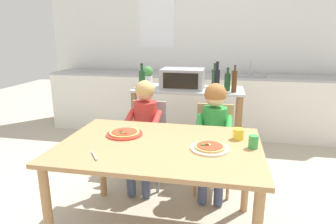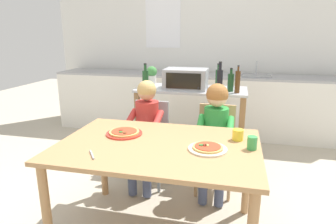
{
  "view_description": "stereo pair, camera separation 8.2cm",
  "coord_description": "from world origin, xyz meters",
  "px_view_note": "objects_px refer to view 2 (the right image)",
  "views": [
    {
      "loc": [
        0.43,
        -1.84,
        1.47
      ],
      "look_at": [
        0.0,
        0.3,
        0.87
      ],
      "focal_mm": 30.96,
      "sensor_mm": 36.0,
      "label": 1
    },
    {
      "loc": [
        0.51,
        -1.83,
        1.47
      ],
      "look_at": [
        0.0,
        0.3,
        0.87
      ],
      "focal_mm": 30.96,
      "sensor_mm": 36.0,
      "label": 2
    }
  ],
  "objects_px": {
    "bottle_tall_green_wine": "(218,77)",
    "child_in_green_shirt": "(215,126)",
    "child_in_red_shirt": "(145,123)",
    "kitchen_island_cart": "(191,114)",
    "dining_chair_right": "(215,142)",
    "toaster_oven": "(186,79)",
    "pizza_plate_cream": "(208,148)",
    "bottle_squat_spirits": "(238,82)",
    "dining_chair_left": "(150,136)",
    "pizza_plate_red_rimmed": "(124,133)",
    "drinking_cup_yellow": "(238,135)",
    "potted_herb_plant": "(152,75)",
    "drinking_cup_green": "(252,143)",
    "dining_table": "(158,155)",
    "bottle_brown_beer": "(145,78)",
    "bottle_clear_vinegar": "(231,82)",
    "bottle_slim_sauce": "(220,80)",
    "serving_spoon": "(92,155)"
  },
  "relations": [
    {
      "from": "dining_table",
      "to": "serving_spoon",
      "type": "distance_m",
      "value": 0.47
    },
    {
      "from": "potted_herb_plant",
      "to": "dining_table",
      "type": "relative_size",
      "value": 0.15
    },
    {
      "from": "bottle_slim_sauce",
      "to": "bottle_tall_green_wine",
      "type": "bearing_deg",
      "value": 95.87
    },
    {
      "from": "dining_table",
      "to": "dining_chair_right",
      "type": "height_order",
      "value": "dining_chair_right"
    },
    {
      "from": "drinking_cup_yellow",
      "to": "potted_herb_plant",
      "type": "bearing_deg",
      "value": 129.39
    },
    {
      "from": "dining_chair_left",
      "to": "drinking_cup_green",
      "type": "relative_size",
      "value": 9.07
    },
    {
      "from": "dining_chair_right",
      "to": "drinking_cup_yellow",
      "type": "xyz_separation_m",
      "value": [
        0.19,
        -0.57,
        0.28
      ]
    },
    {
      "from": "bottle_tall_green_wine",
      "to": "child_in_green_shirt",
      "type": "xyz_separation_m",
      "value": [
        0.04,
        -0.77,
        -0.33
      ]
    },
    {
      "from": "drinking_cup_green",
      "to": "child_in_green_shirt",
      "type": "bearing_deg",
      "value": 114.94
    },
    {
      "from": "bottle_squat_spirits",
      "to": "dining_chair_right",
      "type": "bearing_deg",
      "value": -115.21
    },
    {
      "from": "child_in_red_shirt",
      "to": "pizza_plate_red_rimmed",
      "type": "xyz_separation_m",
      "value": [
        -0.0,
        -0.52,
        0.08
      ]
    },
    {
      "from": "bottle_brown_beer",
      "to": "pizza_plate_cream",
      "type": "height_order",
      "value": "bottle_brown_beer"
    },
    {
      "from": "drinking_cup_green",
      "to": "toaster_oven",
      "type": "bearing_deg",
      "value": 118.78
    },
    {
      "from": "bottle_clear_vinegar",
      "to": "kitchen_island_cart",
      "type": "bearing_deg",
      "value": 170.48
    },
    {
      "from": "bottle_squat_spirits",
      "to": "dining_chair_left",
      "type": "relative_size",
      "value": 0.34
    },
    {
      "from": "bottle_brown_beer",
      "to": "potted_herb_plant",
      "type": "bearing_deg",
      "value": 87.34
    },
    {
      "from": "child_in_green_shirt",
      "to": "drinking_cup_yellow",
      "type": "bearing_deg",
      "value": -67.11
    },
    {
      "from": "bottle_squat_spirits",
      "to": "dining_table",
      "type": "height_order",
      "value": "bottle_squat_spirits"
    },
    {
      "from": "dining_chair_left",
      "to": "drinking_cup_yellow",
      "type": "relative_size",
      "value": 10.2
    },
    {
      "from": "dining_table",
      "to": "serving_spoon",
      "type": "bearing_deg",
      "value": -139.95
    },
    {
      "from": "toaster_oven",
      "to": "pizza_plate_red_rimmed",
      "type": "height_order",
      "value": "toaster_oven"
    },
    {
      "from": "child_in_red_shirt",
      "to": "pizza_plate_red_rimmed",
      "type": "height_order",
      "value": "child_in_red_shirt"
    },
    {
      "from": "dining_chair_left",
      "to": "dining_table",
      "type": "bearing_deg",
      "value": -68.67
    },
    {
      "from": "toaster_oven",
      "to": "bottle_brown_beer",
      "type": "xyz_separation_m",
      "value": [
        -0.45,
        -0.04,
        -0.0
      ]
    },
    {
      "from": "potted_herb_plant",
      "to": "child_in_red_shirt",
      "type": "xyz_separation_m",
      "value": [
        0.16,
        -0.77,
        -0.35
      ]
    },
    {
      "from": "toaster_oven",
      "to": "pizza_plate_cream",
      "type": "height_order",
      "value": "toaster_oven"
    },
    {
      "from": "bottle_clear_vinegar",
      "to": "dining_chair_left",
      "type": "distance_m",
      "value": 1.0
    },
    {
      "from": "bottle_clear_vinegar",
      "to": "bottle_brown_beer",
      "type": "xyz_separation_m",
      "value": [
        -0.92,
        0.01,
        0.01
      ]
    },
    {
      "from": "bottle_tall_green_wine",
      "to": "child_in_green_shirt",
      "type": "bearing_deg",
      "value": -86.97
    },
    {
      "from": "bottle_clear_vinegar",
      "to": "child_in_red_shirt",
      "type": "bearing_deg",
      "value": -143.76
    },
    {
      "from": "dining_chair_left",
      "to": "child_in_green_shirt",
      "type": "bearing_deg",
      "value": -10.35
    },
    {
      "from": "bottle_brown_beer",
      "to": "dining_table",
      "type": "distance_m",
      "value": 1.35
    },
    {
      "from": "pizza_plate_red_rimmed",
      "to": "pizza_plate_cream",
      "type": "distance_m",
      "value": 0.67
    },
    {
      "from": "dining_table",
      "to": "bottle_brown_beer",
      "type": "bearing_deg",
      "value": 111.35
    },
    {
      "from": "child_in_red_shirt",
      "to": "child_in_green_shirt",
      "type": "xyz_separation_m",
      "value": [
        0.65,
        0.0,
        0.01
      ]
    },
    {
      "from": "bottle_brown_beer",
      "to": "child_in_green_shirt",
      "type": "bearing_deg",
      "value": -34.01
    },
    {
      "from": "kitchen_island_cart",
      "to": "dining_chair_right",
      "type": "height_order",
      "value": "kitchen_island_cart"
    },
    {
      "from": "dining_table",
      "to": "child_in_red_shirt",
      "type": "relative_size",
      "value": 1.36
    },
    {
      "from": "kitchen_island_cart",
      "to": "dining_chair_left",
      "type": "relative_size",
      "value": 1.47
    },
    {
      "from": "kitchen_island_cart",
      "to": "pizza_plate_cream",
      "type": "relative_size",
      "value": 4.6
    },
    {
      "from": "bottle_squat_spirits",
      "to": "pizza_plate_cream",
      "type": "height_order",
      "value": "bottle_squat_spirits"
    },
    {
      "from": "bottle_slim_sauce",
      "to": "pizza_plate_red_rimmed",
      "type": "distance_m",
      "value": 1.18
    },
    {
      "from": "toaster_oven",
      "to": "dining_table",
      "type": "height_order",
      "value": "toaster_oven"
    },
    {
      "from": "dining_table",
      "to": "pizza_plate_cream",
      "type": "distance_m",
      "value": 0.36
    },
    {
      "from": "kitchen_island_cart",
      "to": "dining_chair_left",
      "type": "height_order",
      "value": "kitchen_island_cart"
    },
    {
      "from": "child_in_green_shirt",
      "to": "pizza_plate_red_rimmed",
      "type": "distance_m",
      "value": 0.84
    },
    {
      "from": "dining_chair_left",
      "to": "pizza_plate_cream",
      "type": "relative_size",
      "value": 3.13
    },
    {
      "from": "bottle_brown_beer",
      "to": "drinking_cup_yellow",
      "type": "bearing_deg",
      "value": -44.84
    },
    {
      "from": "bottle_tall_green_wine",
      "to": "drinking_cup_yellow",
      "type": "height_order",
      "value": "bottle_tall_green_wine"
    },
    {
      "from": "dining_chair_right",
      "to": "drinking_cup_yellow",
      "type": "relative_size",
      "value": 10.2
    }
  ]
}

